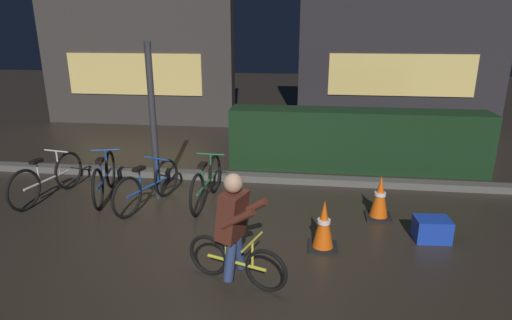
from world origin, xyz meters
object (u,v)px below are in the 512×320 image
parked_bike_leftmost (47,179)px  parked_bike_left_mid (104,178)px  parked_bike_center_left (148,186)px  traffic_cone_far (380,198)px  blue_crate (432,229)px  street_post (153,124)px  parked_bike_center_right (206,183)px  cyclist (235,228)px  traffic_cone_near (324,225)px

parked_bike_leftmost → parked_bike_left_mid: (0.87, 0.17, -0.00)m
parked_bike_center_left → traffic_cone_far: size_ratio=2.28×
traffic_cone_far → parked_bike_leftmost: bearing=179.3°
parked_bike_left_mid → blue_crate: size_ratio=3.51×
blue_crate → street_post: bearing=167.3°
parked_bike_left_mid → parked_bike_center_right: (1.68, -0.01, -0.00)m
street_post → parked_bike_center_right: street_post is taller
street_post → parked_bike_leftmost: 1.96m
parked_bike_leftmost → traffic_cone_far: (5.14, -0.06, -0.02)m
traffic_cone_far → parked_bike_center_left: bearing=-179.7°
parked_bike_center_right → cyclist: (0.82, -2.06, 0.30)m
parked_bike_left_mid → cyclist: 3.26m
street_post → cyclist: bearing=-52.6°
street_post → traffic_cone_near: 3.04m
parked_bike_left_mid → traffic_cone_far: bearing=-107.7°
parked_bike_leftmost → cyclist: cyclist is taller
street_post → traffic_cone_far: street_post is taller
parked_bike_center_left → cyclist: (1.68, -1.83, 0.31)m
parked_bike_center_left → traffic_cone_far: 3.45m
parked_bike_center_right → traffic_cone_far: (2.59, -0.22, -0.02)m
parked_bike_leftmost → cyclist: 3.88m
parked_bike_center_left → cyclist: cyclist is taller
blue_crate → cyclist: cyclist is taller
parked_bike_leftmost → traffic_cone_near: (4.32, -1.06, -0.02)m
parked_bike_center_right → cyclist: bearing=-155.4°
parked_bike_center_left → blue_crate: size_ratio=3.33×
street_post → traffic_cone_far: (3.41, -0.30, -0.91)m
parked_bike_center_right → parked_bike_leftmost: bearing=96.6°
street_post → parked_bike_center_left: 0.95m
cyclist → parked_bike_left_mid: bearing=159.0°
parked_bike_center_left → parked_bike_left_mid: bearing=91.3°
traffic_cone_near → cyclist: (-0.96, -0.84, 0.32)m
blue_crate → cyclist: (-2.36, -1.24, 0.48)m
parked_bike_leftmost → traffic_cone_far: parked_bike_leftmost is taller
blue_crate → cyclist: size_ratio=0.35×
traffic_cone_near → street_post: bearing=153.4°
blue_crate → parked_bike_leftmost: bearing=173.4°
street_post → traffic_cone_near: bearing=-26.6°
parked_bike_center_right → cyclist: size_ratio=1.27×
street_post → parked_bike_leftmost: bearing=-172.2°
traffic_cone_far → cyclist: bearing=-133.9°
parked_bike_center_left → traffic_cone_far: parked_bike_center_left is taller
parked_bike_left_mid → traffic_cone_far: 4.28m
parked_bike_leftmost → parked_bike_left_mid: size_ratio=1.02×
traffic_cone_far → parked_bike_center_right: bearing=175.2°
parked_bike_left_mid → parked_bike_center_left: parked_bike_left_mid is taller
blue_crate → cyclist: 2.70m
traffic_cone_far → blue_crate: (0.58, -0.60, -0.16)m
street_post → blue_crate: 4.23m
parked_bike_leftmost → traffic_cone_near: 4.45m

